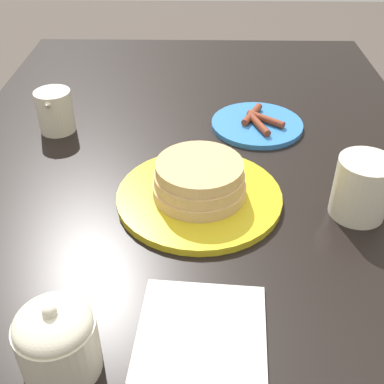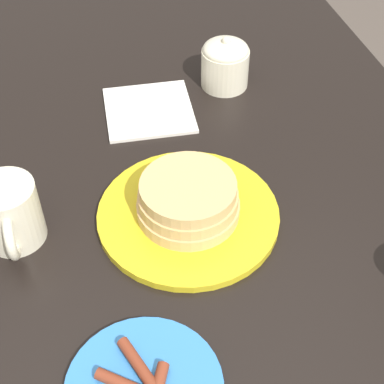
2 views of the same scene
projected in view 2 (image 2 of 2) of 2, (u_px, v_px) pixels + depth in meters
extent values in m
cube|color=black|center=(195.00, 223.00, 0.86)|extent=(1.49, 0.89, 0.03)
cube|color=black|center=(264.00, 109.00, 1.66)|extent=(0.07, 0.07, 0.72)
cylinder|color=gold|center=(189.00, 216.00, 0.84)|extent=(0.26, 0.26, 0.01)
cylinder|color=tan|center=(189.00, 209.00, 0.83)|extent=(0.15, 0.15, 0.02)
cylinder|color=tan|center=(188.00, 199.00, 0.82)|extent=(0.14, 0.14, 0.02)
cylinder|color=tan|center=(188.00, 190.00, 0.80)|extent=(0.13, 0.13, 0.02)
cylinder|color=brown|center=(140.00, 367.00, 0.66)|extent=(0.08, 0.04, 0.01)
cylinder|color=beige|center=(10.00, 213.00, 0.79)|extent=(0.08, 0.08, 0.09)
torus|color=beige|center=(11.00, 236.00, 0.76)|extent=(0.07, 0.01, 0.07)
cylinder|color=#472819|center=(3.00, 192.00, 0.76)|extent=(0.07, 0.07, 0.00)
cylinder|color=beige|center=(225.00, 68.00, 1.05)|extent=(0.09, 0.09, 0.07)
ellipsoid|color=beige|center=(226.00, 50.00, 1.02)|extent=(0.08, 0.08, 0.03)
sphere|color=beige|center=(226.00, 41.00, 1.01)|extent=(0.02, 0.02, 0.02)
cube|color=silver|center=(149.00, 110.00, 1.02)|extent=(0.16, 0.16, 0.01)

